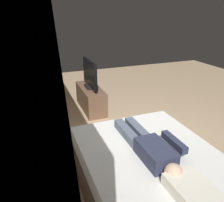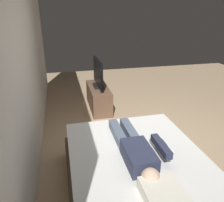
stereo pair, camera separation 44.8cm
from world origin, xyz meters
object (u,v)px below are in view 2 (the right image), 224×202
(person, at_px, (136,149))
(tv_stand, at_px, (99,98))
(remote, at_px, (163,143))
(bed, at_px, (137,176))
(tv, at_px, (98,74))
(pillow, at_px, (166,199))

(person, height_order, tv_stand, person)
(remote, bearing_deg, bed, 115.39)
(bed, xyz_separation_m, remote, (0.18, -0.38, 0.29))
(tv_stand, height_order, tv, tv)
(bed, xyz_separation_m, pillow, (-0.66, 0.00, 0.34))
(tv_stand, bearing_deg, remote, -170.98)
(person, relative_size, tv_stand, 1.15)
(pillow, height_order, remote, pillow)
(bed, distance_m, tv, 2.62)
(person, bearing_deg, tv_stand, -0.57)
(bed, relative_size, pillow, 4.10)
(remote, height_order, tv, tv)
(pillow, height_order, tv, tv)
(bed, bearing_deg, pillow, 180.00)
(person, xyz_separation_m, remote, (0.15, -0.40, -0.07))
(remote, distance_m, tv_stand, 2.44)
(pillow, distance_m, remote, 0.93)
(person, xyz_separation_m, tv_stand, (2.54, -0.03, -0.37))
(remote, height_order, tv_stand, remote)
(tv_stand, bearing_deg, tv, 180.00)
(tv, bearing_deg, tv_stand, 0.00)
(person, bearing_deg, tv, -0.57)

